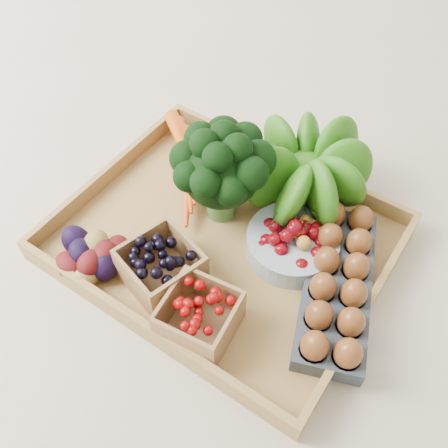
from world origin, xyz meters
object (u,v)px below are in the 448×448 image
Objects in this scene: cherry_bowl at (292,244)px; egg_carton at (336,287)px; broccoli at (221,187)px; tray at (224,242)px.

cherry_bowl is 0.53× the size of egg_carton.
broccoli reaches higher than cherry_bowl.
egg_carton is at bearing 3.43° from tray.
cherry_bowl is (0.15, -0.00, -0.05)m from broccoli.
tray is 3.10× the size of broccoli.
broccoli is at bearing 128.54° from tray.
tray is at bearing -157.66° from cherry_bowl.
tray is 0.10m from broccoli.
cherry_bowl is at bearing 141.62° from egg_carton.
cherry_bowl reaches higher than egg_carton.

